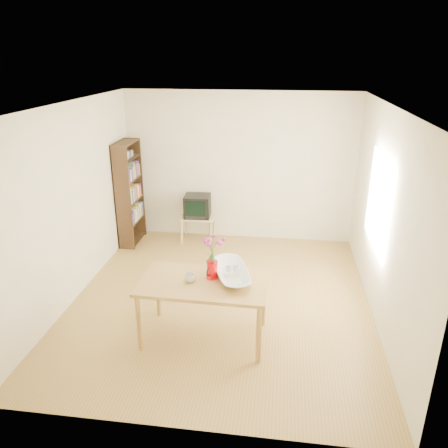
# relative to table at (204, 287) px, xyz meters

# --- Properties ---
(room) EXTENTS (4.50, 4.50, 4.50)m
(room) POSITION_rel_table_xyz_m (0.10, 0.87, 0.63)
(room) COLOR olive
(room) RESTS_ON ground
(table) EXTENTS (1.48, 0.87, 0.75)m
(table) POSITION_rel_table_xyz_m (0.00, 0.00, 0.00)
(table) COLOR #A17837
(table) RESTS_ON ground
(tv_stand) EXTENTS (0.60, 0.45, 0.46)m
(tv_stand) POSITION_rel_table_xyz_m (-0.62, 2.83, -0.29)
(tv_stand) COLOR tan
(tv_stand) RESTS_ON ground
(bookshelf) EXTENTS (0.28, 0.70, 1.80)m
(bookshelf) POSITION_rel_table_xyz_m (-1.77, 2.61, 0.17)
(bookshelf) COLOR black
(bookshelf) RESTS_ON ground
(pitcher) EXTENTS (0.14, 0.21, 0.21)m
(pitcher) POSITION_rel_table_xyz_m (0.08, 0.10, 0.17)
(pitcher) COLOR red
(pitcher) RESTS_ON table
(flowers) EXTENTS (0.24, 0.24, 0.34)m
(flowers) POSITION_rel_table_xyz_m (0.09, 0.10, 0.45)
(flowers) COLOR #F439B6
(flowers) RESTS_ON pitcher
(mug) EXTENTS (0.13, 0.13, 0.09)m
(mug) POSITION_rel_table_xyz_m (-0.15, -0.03, 0.12)
(mug) COLOR white
(mug) RESTS_ON table
(bowl) EXTENTS (0.68, 0.68, 0.51)m
(bowl) POSITION_rel_table_xyz_m (0.30, 0.18, 0.33)
(bowl) COLOR white
(bowl) RESTS_ON table
(teacup_a) EXTENTS (0.07, 0.07, 0.06)m
(teacup_a) POSITION_rel_table_xyz_m (0.26, 0.18, 0.28)
(teacup_a) COLOR white
(teacup_a) RESTS_ON bowl
(teacup_b) EXTENTS (0.07, 0.07, 0.06)m
(teacup_b) POSITION_rel_table_xyz_m (0.35, 0.20, 0.28)
(teacup_b) COLOR white
(teacup_b) RESTS_ON bowl
(television) EXTENTS (0.47, 0.44, 0.38)m
(television) POSITION_rel_table_xyz_m (-0.62, 2.85, -0.02)
(television) COLOR black
(television) RESTS_ON tv_stand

